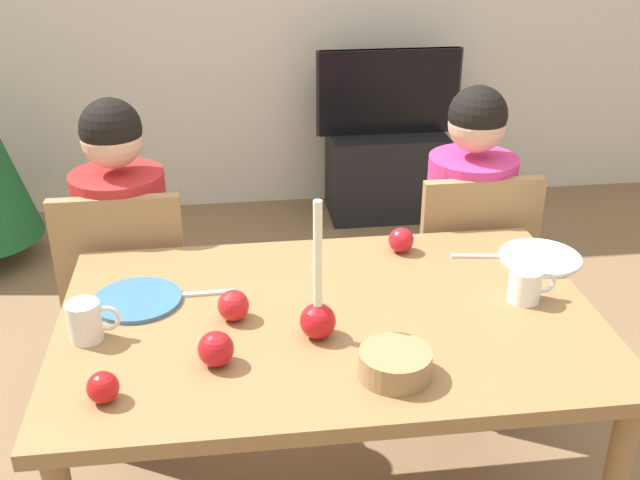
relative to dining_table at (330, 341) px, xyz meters
name	(u,v)px	position (x,y,z in m)	size (l,w,h in m)	color
dining_table	(330,341)	(0.00, 0.00, 0.00)	(1.40, 0.90, 0.75)	olive
chair_left	(129,293)	(-0.59, 0.61, -0.15)	(0.40, 0.40, 0.90)	#99754C
chair_right	(466,272)	(0.57, 0.61, -0.15)	(0.40, 0.40, 0.90)	#99754C
person_left_child	(129,273)	(-0.59, 0.64, -0.10)	(0.30, 0.30, 1.17)	#33384C
person_right_child	(465,253)	(0.57, 0.64, -0.10)	(0.30, 0.30, 1.17)	#33384C
tv_stand	(385,173)	(0.64, 2.30, -0.43)	(0.64, 0.40, 0.48)	black
tv	(389,92)	(0.64, 2.30, 0.04)	(0.79, 0.05, 0.46)	black
candle_centerpiece	(318,311)	(-0.04, -0.10, 0.16)	(0.09, 0.09, 0.37)	red
plate_left	(137,300)	(-0.50, 0.13, 0.09)	(0.24, 0.24, 0.01)	teal
plate_right	(540,257)	(0.66, 0.23, 0.09)	(0.24, 0.24, 0.01)	white
mug_left	(86,321)	(-0.61, -0.04, 0.13)	(0.13, 0.08, 0.10)	silver
mug_right	(526,285)	(0.53, 0.01, 0.13)	(0.13, 0.09, 0.09)	white
fork_left	(201,294)	(-0.33, 0.15, 0.09)	(0.18, 0.01, 0.01)	silver
fork_right	(481,256)	(0.49, 0.27, 0.09)	(0.18, 0.01, 0.01)	silver
bowl_walnuts	(395,364)	(0.11, -0.28, 0.12)	(0.17, 0.17, 0.06)	#99754C
apple_near_candle	(233,305)	(-0.25, 0.01, 0.12)	(0.08, 0.08, 0.08)	red
apple_by_left_plate	(401,240)	(0.26, 0.34, 0.12)	(0.08, 0.08, 0.08)	red
apple_by_right_mug	(216,349)	(-0.29, -0.19, 0.13)	(0.09, 0.09, 0.09)	#B1151B
apple_far_edge	(103,387)	(-0.54, -0.29, 0.12)	(0.07, 0.07, 0.07)	red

